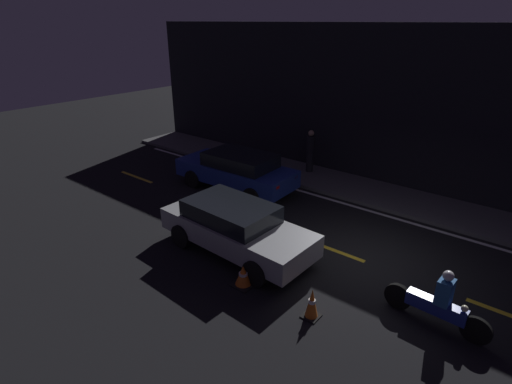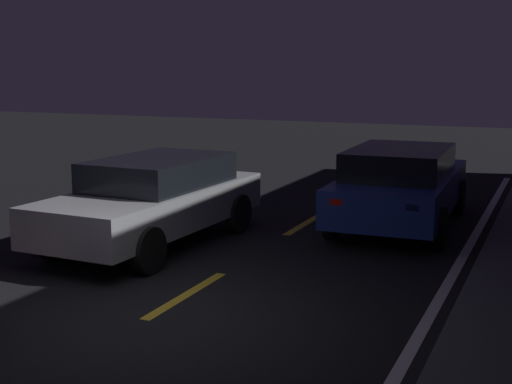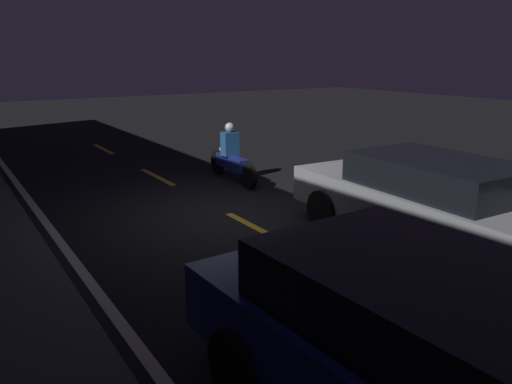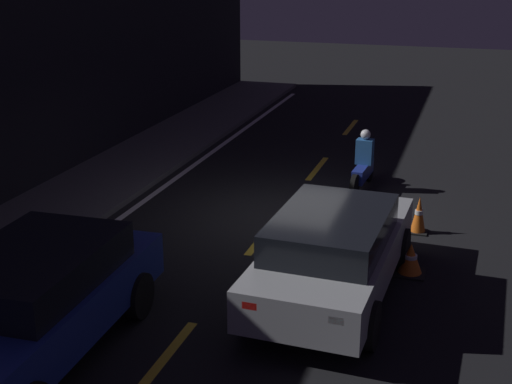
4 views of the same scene
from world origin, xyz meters
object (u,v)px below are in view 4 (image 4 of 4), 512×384
sedan_blue (30,303)px  traffic_cone_near (410,259)px  hatchback_silver (333,250)px  traffic_cone_mid (419,215)px  motorcycle (363,167)px

sedan_blue → traffic_cone_near: bearing=130.6°
sedan_blue → hatchback_silver: size_ratio=1.03×
sedan_blue → hatchback_silver: 4.43m
traffic_cone_near → traffic_cone_mid: bearing=1.4°
sedan_blue → traffic_cone_near: sedan_blue is taller
traffic_cone_near → sedan_blue: bearing=132.5°
hatchback_silver → traffic_cone_mid: 3.25m
hatchback_silver → motorcycle: bearing=6.6°
traffic_cone_near → traffic_cone_mid: traffic_cone_mid is taller
sedan_blue → motorcycle: size_ratio=2.11×
hatchback_silver → traffic_cone_mid: bearing=-16.1°
hatchback_silver → traffic_cone_mid: hatchback_silver is taller
hatchback_silver → motorcycle: (5.20, 0.40, -0.21)m
sedan_blue → motorcycle: sedan_blue is taller
traffic_cone_near → hatchback_silver: bearing=137.8°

